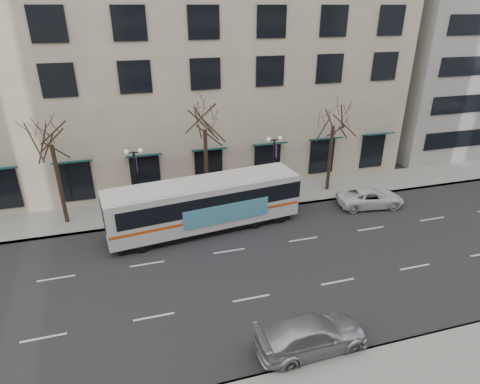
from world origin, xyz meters
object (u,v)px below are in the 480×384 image
object	(u,v)px
silver_car	(312,335)
tree_far_mid	(204,116)
tree_far_right	(334,113)
tree_far_left	(48,130)
lamp_post_right	(274,166)
lamp_post_left	(137,180)
white_pickup	(370,198)
city_bus	(206,203)

from	to	relation	value
silver_car	tree_far_mid	bearing A→B (deg)	3.64
tree_far_right	silver_car	bearing A→B (deg)	-119.37
tree_far_left	lamp_post_right	world-z (taller)	tree_far_left
lamp_post_left	white_pickup	world-z (taller)	lamp_post_left
city_bus	tree_far_mid	bearing A→B (deg)	69.86
white_pickup	tree_far_right	bearing A→B (deg)	35.83
lamp_post_left	white_pickup	distance (m)	17.20
tree_far_mid	city_bus	size ratio (longest dim) A/B	0.65
tree_far_left	lamp_post_left	distance (m)	6.29
tree_far_left	city_bus	size ratio (longest dim) A/B	0.64
tree_far_mid	city_bus	distance (m)	6.06
city_bus	silver_car	distance (m)	11.95
tree_far_left	silver_car	bearing A→B (deg)	-52.38
tree_far_mid	lamp_post_right	xyz separation A→B (m)	(5.01, -0.60, -3.96)
tree_far_left	silver_car	xyz separation A→B (m)	(11.56, -15.00, -5.96)
tree_far_right	silver_car	xyz separation A→B (m)	(-8.44, -15.00, -5.68)
tree_far_right	lamp_post_right	size ratio (longest dim) A/B	1.55
white_pickup	lamp_post_right	bearing A→B (deg)	75.31
tree_far_right	city_bus	bearing A→B (deg)	-162.81
city_bus	silver_car	xyz separation A→B (m)	(2.34, -11.67, -1.17)
tree_far_left	tree_far_right	world-z (taller)	tree_far_left
tree_far_right	lamp_post_left	bearing A→B (deg)	-177.71
lamp_post_left	silver_car	xyz separation A→B (m)	(6.55, -14.40, -2.20)
tree_far_left	tree_far_right	size ratio (longest dim) A/B	1.03
tree_far_right	silver_car	distance (m)	18.13
tree_far_right	lamp_post_right	bearing A→B (deg)	-173.15
lamp_post_right	silver_car	size ratio (longest dim) A/B	1.02
lamp_post_right	tree_far_right	bearing A→B (deg)	6.85
tree_far_mid	white_pickup	bearing A→B (deg)	-16.13
tree_far_mid	tree_far_right	world-z (taller)	tree_far_mid
tree_far_right	white_pickup	bearing A→B (deg)	-61.96
tree_far_right	white_pickup	distance (m)	6.92
tree_far_right	silver_car	world-z (taller)	tree_far_right
tree_far_mid	lamp_post_left	bearing A→B (deg)	-173.15
lamp_post_left	city_bus	world-z (taller)	lamp_post_left
lamp_post_left	white_pickup	bearing A→B (deg)	-9.52
lamp_post_left	lamp_post_right	world-z (taller)	same
silver_car	tree_far_right	bearing A→B (deg)	-31.66
tree_far_left	tree_far_mid	xyz separation A→B (m)	(10.00, 0.00, 0.21)
tree_far_left	white_pickup	distance (m)	22.89
city_bus	white_pickup	world-z (taller)	city_bus
tree_far_right	lamp_post_left	distance (m)	15.40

